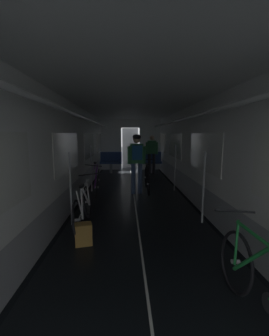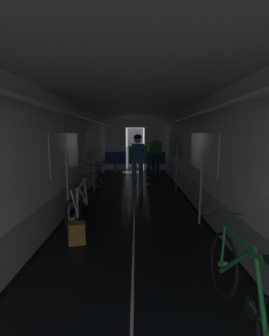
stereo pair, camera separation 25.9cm
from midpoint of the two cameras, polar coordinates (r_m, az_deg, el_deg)
ground_plane at (r=2.74m, az=0.31°, el=-30.57°), size 60.00×60.00×0.00m
train_car_shell at (r=5.73m, az=-1.24°, el=8.16°), size 3.14×12.34×2.57m
bench_seat_far_left at (r=10.30m, az=-6.66°, el=1.91°), size 0.98×0.51×0.95m
bench_seat_far_right at (r=10.31m, az=3.36°, el=1.96°), size 0.98×0.51×0.95m
bicycle_white at (r=4.41m, az=-14.45°, el=-9.55°), size 0.44×1.69×0.95m
bicycle_green at (r=2.46m, az=27.03°, el=-25.51°), size 0.44×1.69×0.95m
bicycle_purple at (r=6.68m, az=-10.47°, el=-3.32°), size 0.44×1.69×0.95m
person_cyclist_aisle at (r=6.53m, az=-0.57°, el=2.68°), size 0.53×0.39×1.73m
bicycle_black_in_aisle at (r=6.91m, az=2.12°, el=-2.77°), size 0.44×1.69×0.94m
person_standing_near_bench at (r=9.90m, az=3.61°, el=4.06°), size 0.53×0.23×1.69m
backpack_on_floor at (r=3.84m, az=-14.67°, el=-15.74°), size 0.30×0.26×0.34m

